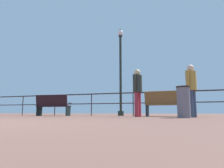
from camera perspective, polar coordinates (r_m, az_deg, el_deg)
pier_railing at (r=9.44m, az=-0.12°, el=-4.20°), size 22.57×0.05×1.06m
bench_near_left at (r=9.76m, az=-16.36°, el=-5.56°), size 1.60×0.80×0.96m
bench_near_right at (r=8.00m, az=15.54°, el=-5.03°), size 1.76×0.76×0.96m
lamppost_center at (r=9.87m, az=2.42°, el=4.65°), size 0.29×0.29×4.33m
person_by_bench at (r=7.27m, az=7.20°, el=-1.46°), size 0.33×0.53×1.70m
person_at_railing at (r=6.89m, az=21.44°, el=-0.72°), size 0.34×0.47×1.68m
trash_bin at (r=6.12m, az=19.49°, el=-4.77°), size 0.38×0.38×0.90m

